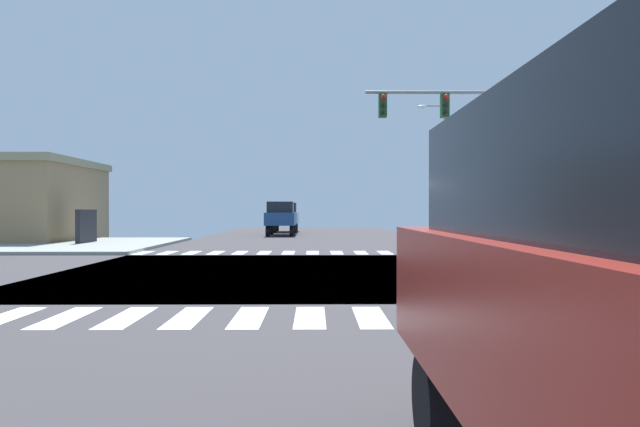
{
  "coord_description": "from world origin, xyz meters",
  "views": [
    {
      "loc": [
        0.32,
        -16.89,
        1.76
      ],
      "look_at": [
        0.55,
        6.63,
        1.63
      ],
      "focal_mm": 32.84,
      "sensor_mm": 36.0,
      "label": 1
    }
  ],
  "objects_px": {
    "traffic_signal_mast": "(455,128)",
    "pickup_crossing_1": "(286,216)",
    "street_lamp": "(441,159)",
    "pickup_leading_2": "(281,217)"
  },
  "relations": [
    {
      "from": "street_lamp",
      "to": "pickup_leading_2",
      "type": "distance_m",
      "value": 11.96
    },
    {
      "from": "traffic_signal_mast",
      "to": "pickup_leading_2",
      "type": "bearing_deg",
      "value": 116.58
    },
    {
      "from": "pickup_crossing_1",
      "to": "traffic_signal_mast",
      "type": "bearing_deg",
      "value": 109.8
    },
    {
      "from": "traffic_signal_mast",
      "to": "pickup_crossing_1",
      "type": "relative_size",
      "value": 1.39
    },
    {
      "from": "traffic_signal_mast",
      "to": "pickup_leading_2",
      "type": "xyz_separation_m",
      "value": [
        -8.21,
        16.41,
        -3.91
      ]
    },
    {
      "from": "street_lamp",
      "to": "pickup_leading_2",
      "type": "bearing_deg",
      "value": 151.04
    },
    {
      "from": "street_lamp",
      "to": "pickup_crossing_1",
      "type": "bearing_deg",
      "value": 129.96
    },
    {
      "from": "street_lamp",
      "to": "pickup_crossing_1",
      "type": "xyz_separation_m",
      "value": [
        -9.98,
        11.91,
        -3.58
      ]
    },
    {
      "from": "pickup_crossing_1",
      "to": "pickup_leading_2",
      "type": "relative_size",
      "value": 1.0
    },
    {
      "from": "traffic_signal_mast",
      "to": "pickup_crossing_1",
      "type": "bearing_deg",
      "value": 109.8
    }
  ]
}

